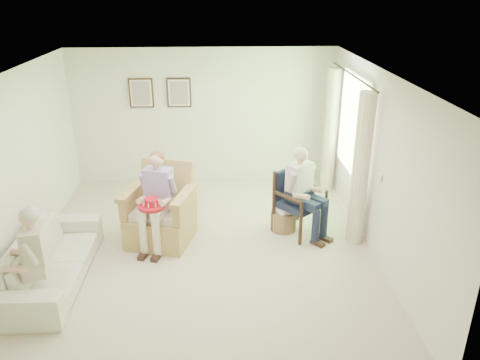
{
  "coord_description": "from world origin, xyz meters",
  "views": [
    {
      "loc": [
        0.28,
        -6.0,
        3.66
      ],
      "look_at": [
        0.57,
        0.19,
        1.05
      ],
      "focal_mm": 35.0,
      "sensor_mm": 36.0,
      "label": 1
    }
  ],
  "objects_px": {
    "person_wicker": "(157,193)",
    "person_sofa": "(31,254)",
    "wood_armchair": "(299,198)",
    "wicker_armchair": "(161,217)",
    "sofa": "(51,259)",
    "red_hat": "(151,204)",
    "person_dark": "(302,187)",
    "hatbox": "(284,216)"
  },
  "relations": [
    {
      "from": "person_wicker",
      "to": "person_sofa",
      "type": "relative_size",
      "value": 1.11
    },
    {
      "from": "wood_armchair",
      "to": "wicker_armchair",
      "type": "bearing_deg",
      "value": 145.82
    },
    {
      "from": "wicker_armchair",
      "to": "sofa",
      "type": "xyz_separation_m",
      "value": [
        -1.32,
        -1.01,
        -0.06
      ]
    },
    {
      "from": "wood_armchair",
      "to": "person_wicker",
      "type": "relative_size",
      "value": 0.7
    },
    {
      "from": "person_sofa",
      "to": "sofa",
      "type": "bearing_deg",
      "value": 170.65
    },
    {
      "from": "wood_armchair",
      "to": "person_sofa",
      "type": "bearing_deg",
      "value": 166.87
    },
    {
      "from": "wood_armchair",
      "to": "red_hat",
      "type": "relative_size",
      "value": 2.66
    },
    {
      "from": "wicker_armchair",
      "to": "person_sofa",
      "type": "height_order",
      "value": "person_sofa"
    },
    {
      "from": "person_dark",
      "to": "red_hat",
      "type": "bearing_deg",
      "value": 150.18
    },
    {
      "from": "wicker_armchair",
      "to": "red_hat",
      "type": "height_order",
      "value": "wicker_armchair"
    },
    {
      "from": "person_sofa",
      "to": "hatbox",
      "type": "xyz_separation_m",
      "value": [
        3.24,
        1.78,
        -0.5
      ]
    },
    {
      "from": "wood_armchair",
      "to": "person_dark",
      "type": "bearing_deg",
      "value": -130.39
    },
    {
      "from": "red_hat",
      "to": "wicker_armchair",
      "type": "bearing_deg",
      "value": 78.7
    },
    {
      "from": "wicker_armchair",
      "to": "wood_armchair",
      "type": "height_order",
      "value": "wicker_armchair"
    },
    {
      "from": "sofa",
      "to": "person_sofa",
      "type": "height_order",
      "value": "person_sofa"
    },
    {
      "from": "wicker_armchair",
      "to": "hatbox",
      "type": "distance_m",
      "value": 1.94
    },
    {
      "from": "sofa",
      "to": "hatbox",
      "type": "relative_size",
      "value": 3.57
    },
    {
      "from": "person_dark",
      "to": "person_sofa",
      "type": "relative_size",
      "value": 1.08
    },
    {
      "from": "person_dark",
      "to": "sofa",
      "type": "bearing_deg",
      "value": 156.91
    },
    {
      "from": "wicker_armchair",
      "to": "person_dark",
      "type": "bearing_deg",
      "value": 17.24
    },
    {
      "from": "sofa",
      "to": "red_hat",
      "type": "bearing_deg",
      "value": -61.97
    },
    {
      "from": "wicker_armchair",
      "to": "wood_armchair",
      "type": "distance_m",
      "value": 2.17
    },
    {
      "from": "person_wicker",
      "to": "person_dark",
      "type": "relative_size",
      "value": 1.03
    },
    {
      "from": "sofa",
      "to": "person_wicker",
      "type": "bearing_deg",
      "value": -57.05
    },
    {
      "from": "person_sofa",
      "to": "person_wicker",
      "type": "bearing_deg",
      "value": 127.25
    },
    {
      "from": "sofa",
      "to": "hatbox",
      "type": "height_order",
      "value": "sofa"
    },
    {
      "from": "person_sofa",
      "to": "red_hat",
      "type": "xyz_separation_m",
      "value": [
        1.25,
        1.21,
        0.03
      ]
    },
    {
      "from": "sofa",
      "to": "wicker_armchair",
      "type": "bearing_deg",
      "value": -52.55
    },
    {
      "from": "hatbox",
      "to": "sofa",
      "type": "bearing_deg",
      "value": -159.12
    },
    {
      "from": "red_hat",
      "to": "hatbox",
      "type": "xyz_separation_m",
      "value": [
        1.99,
        0.57,
        -0.53
      ]
    },
    {
      "from": "person_wicker",
      "to": "sofa",
      "type": "bearing_deg",
      "value": -131.63
    },
    {
      "from": "sofa",
      "to": "red_hat",
      "type": "xyz_separation_m",
      "value": [
        1.25,
        0.67,
        0.45
      ]
    },
    {
      "from": "person_sofa",
      "to": "hatbox",
      "type": "relative_size",
      "value": 2.13
    },
    {
      "from": "sofa",
      "to": "person_dark",
      "type": "distance_m",
      "value": 3.67
    },
    {
      "from": "person_dark",
      "to": "person_sofa",
      "type": "xyz_separation_m",
      "value": [
        -3.47,
        -1.62,
        -0.08
      ]
    },
    {
      "from": "sofa",
      "to": "wood_armchair",
      "type": "bearing_deg",
      "value": -70.24
    },
    {
      "from": "wicker_armchair",
      "to": "person_wicker",
      "type": "relative_size",
      "value": 0.84
    },
    {
      "from": "person_dark",
      "to": "person_sofa",
      "type": "distance_m",
      "value": 3.84
    },
    {
      "from": "wicker_armchair",
      "to": "person_dark",
      "type": "distance_m",
      "value": 2.2
    },
    {
      "from": "sofa",
      "to": "person_wicker",
      "type": "relative_size",
      "value": 1.51
    },
    {
      "from": "person_dark",
      "to": "hatbox",
      "type": "bearing_deg",
      "value": 106.2
    },
    {
      "from": "sofa",
      "to": "person_dark",
      "type": "xyz_separation_m",
      "value": [
        3.47,
        1.08,
        0.5
      ]
    }
  ]
}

